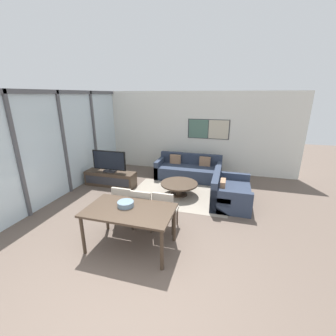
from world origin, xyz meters
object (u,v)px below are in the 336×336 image
object	(u,v)px
television	(109,162)
sofa_side	(228,193)
dining_table	(130,213)
dining_chair_left	(125,203)
coffee_table	(179,186)
sofa_main	(189,170)
dining_chair_right	(165,209)
tv_console	(111,178)
fruit_bowl	(126,204)
dining_chair_centre	(143,207)

from	to	relation	value
television	sofa_side	distance (m)	3.55
television	dining_table	xyz separation A→B (m)	(1.86, -2.55, -0.07)
dining_table	dining_chair_left	distance (m)	0.84
coffee_table	sofa_main	bearing A→B (deg)	90.00
dining_chair_right	tv_console	bearing A→B (deg)	140.97
coffee_table	dining_chair_left	distance (m)	1.93
tv_console	dining_chair_left	world-z (taller)	dining_chair_left
coffee_table	tv_console	bearing A→B (deg)	177.10
dining_chair_right	fruit_bowl	world-z (taller)	dining_chair_right
sofa_main	sofa_side	xyz separation A→B (m)	(1.32, -1.54, 0.00)
dining_chair_left	dining_chair_right	xyz separation A→B (m)	(0.88, -0.00, 0.00)
dining_chair_right	sofa_main	bearing A→B (deg)	91.89
coffee_table	dining_table	world-z (taller)	dining_table
sofa_side	fruit_bowl	xyz separation A→B (m)	(-1.76, -2.25, 0.56)
dining_chair_centre	sofa_side	bearing A→B (deg)	45.86
dining_chair_centre	sofa_main	bearing A→B (deg)	84.10
dining_chair_right	dining_chair_centre	bearing A→B (deg)	-174.34
coffee_table	dining_table	distance (m)	2.49
coffee_table	fruit_bowl	size ratio (longest dim) A/B	3.48
television	dining_chair_right	xyz separation A→B (m)	(2.30, -1.87, -0.27)
tv_console	dining_table	size ratio (longest dim) A/B	1.01
television	coffee_table	xyz separation A→B (m)	(2.20, -0.11, -0.49)
dining_chair_left	dining_chair_centre	distance (m)	0.44
sofa_side	dining_chair_centre	distance (m)	2.38
dining_chair_centre	dining_chair_right	distance (m)	0.44
television	sofa_main	world-z (taller)	television
tv_console	fruit_bowl	world-z (taller)	fruit_bowl
tv_console	dining_chair_right	size ratio (longest dim) A/B	1.77
tv_console	sofa_main	world-z (taller)	sofa_main
television	dining_table	size ratio (longest dim) A/B	0.69
dining_chair_centre	fruit_bowl	world-z (taller)	dining_chair_centre
fruit_bowl	sofa_main	bearing A→B (deg)	83.31
sofa_main	dining_chair_left	size ratio (longest dim) A/B	2.39
dining_table	fruit_bowl	size ratio (longest dim) A/B	5.28
coffee_table	dining_chair_centre	size ratio (longest dim) A/B	1.16
dining_table	tv_console	bearing A→B (deg)	126.15
dining_chair_left	dining_chair_centre	bearing A→B (deg)	-6.23
dining_chair_centre	dining_chair_left	bearing A→B (deg)	173.77
dining_chair_centre	television	bearing A→B (deg)	134.25
sofa_main	dining_table	distance (m)	3.92
television	fruit_bowl	bearing A→B (deg)	-54.57
tv_console	dining_chair_centre	xyz separation A→B (m)	(1.86, -1.91, 0.27)
sofa_side	fruit_bowl	bearing A→B (deg)	141.99
sofa_main	dining_chair_left	xyz separation A→B (m)	(-0.78, -3.19, 0.23)
fruit_bowl	dining_chair_right	bearing A→B (deg)	47.26
dining_chair_centre	tv_console	bearing A→B (deg)	134.27
dining_table	fruit_bowl	xyz separation A→B (m)	(-0.11, 0.09, 0.13)
tv_console	dining_chair_right	xyz separation A→B (m)	(2.30, -1.86, 0.27)
fruit_bowl	sofa_side	bearing A→B (deg)	51.99
sofa_main	fruit_bowl	xyz separation A→B (m)	(-0.44, -3.79, 0.56)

